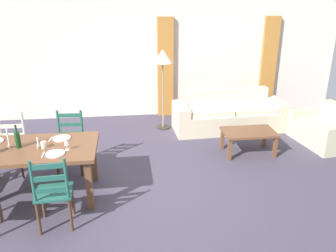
{
  "coord_description": "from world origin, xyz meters",
  "views": [
    {
      "loc": [
        -0.07,
        -4.35,
        2.63
      ],
      "look_at": [
        0.53,
        0.49,
        0.75
      ],
      "focal_mm": 36.45,
      "sensor_mm": 36.0,
      "label": 1
    }
  ],
  "objects": [
    {
      "name": "dining_chair_near_right",
      "position": [
        -0.98,
        -0.79,
        0.48
      ],
      "size": [
        0.45,
        0.43,
        0.96
      ],
      "color": "#225B4E",
      "rests_on": "ground_plane"
    },
    {
      "name": "dining_table",
      "position": [
        -1.46,
        -0.07,
        0.66
      ],
      "size": [
        1.9,
        0.96,
        0.75
      ],
      "color": "brown",
      "rests_on": "ground_plane"
    },
    {
      "name": "couch",
      "position": [
        2.0,
        2.14,
        0.29
      ],
      "size": [
        2.31,
        0.89,
        0.8
      ],
      "color": "beige",
      "rests_on": "ground_plane"
    },
    {
      "name": "fork_far_right",
      "position": [
        -1.16,
        0.18,
        0.75
      ],
      "size": [
        0.03,
        0.17,
        0.01
      ],
      "primitive_type": "cube",
      "rotation": [
        0.0,
        0.0,
        -0.1
      ],
      "color": "silver",
      "rests_on": "dining_table"
    },
    {
      "name": "coffee_cup_primary",
      "position": [
        -1.19,
        -0.1,
        0.8
      ],
      "size": [
        0.07,
        0.07,
        0.09
      ],
      "primitive_type": "cylinder",
      "color": "silver",
      "rests_on": "dining_table"
    },
    {
      "name": "dining_chair_far_left",
      "position": [
        -1.88,
        0.71,
        0.48
      ],
      "size": [
        0.44,
        0.42,
        0.96
      ],
      "color": "beige",
      "rests_on": "ground_plane"
    },
    {
      "name": "ground_plane",
      "position": [
        0.0,
        0.0,
        -0.01
      ],
      "size": [
        9.6,
        9.6,
        0.02
      ],
      "primitive_type": "cube",
      "color": "#423C4D"
    },
    {
      "name": "wall_far",
      "position": [
        0.0,
        3.3,
        1.35
      ],
      "size": [
        9.6,
        0.16,
        2.7
      ],
      "primitive_type": "cube",
      "color": "silver",
      "rests_on": "ground_plane"
    },
    {
      "name": "armchair_upholstered",
      "position": [
        3.62,
        1.19,
        0.25
      ],
      "size": [
        0.95,
        1.26,
        0.72
      ],
      "color": "beige",
      "rests_on": "ground_plane"
    },
    {
      "name": "dining_chair_far_right",
      "position": [
        -0.99,
        0.68,
        0.48
      ],
      "size": [
        0.44,
        0.42,
        0.96
      ],
      "color": "#215A47",
      "rests_on": "ground_plane"
    },
    {
      "name": "candle_tall",
      "position": [
        -1.64,
        -0.05,
        0.83
      ],
      "size": [
        0.05,
        0.05,
        0.28
      ],
      "color": "#998C66",
      "rests_on": "dining_table"
    },
    {
      "name": "standing_lamp",
      "position": [
        0.65,
        2.33,
        1.41
      ],
      "size": [
        0.4,
        0.4,
        1.64
      ],
      "color": "#332D28",
      "rests_on": "ground_plane"
    },
    {
      "name": "dinner_plate_near_right",
      "position": [
        -1.01,
        -0.32,
        0.76
      ],
      "size": [
        0.24,
        0.24,
        0.02
      ],
      "primitive_type": "cylinder",
      "color": "white",
      "rests_on": "dining_table"
    },
    {
      "name": "candle_short",
      "position": [
        -1.26,
        -0.11,
        0.79
      ],
      "size": [
        0.05,
        0.05,
        0.15
      ],
      "color": "#998C66",
      "rests_on": "dining_table"
    },
    {
      "name": "wine_glass_near_right",
      "position": [
        -0.88,
        -0.21,
        0.86
      ],
      "size": [
        0.06,
        0.06,
        0.16
      ],
      "color": "white",
      "rests_on": "dining_table"
    },
    {
      "name": "fork_near_right",
      "position": [
        -1.16,
        -0.32,
        0.75
      ],
      "size": [
        0.02,
        0.17,
        0.01
      ],
      "primitive_type": "cube",
      "rotation": [
        0.0,
        0.0,
        0.0
      ],
      "color": "silver",
      "rests_on": "dining_table"
    },
    {
      "name": "curtain_panel_left",
      "position": [
        0.8,
        3.16,
        1.1
      ],
      "size": [
        0.35,
        0.08,
        2.2
      ],
      "primitive_type": "cube",
      "color": "#B47431",
      "rests_on": "ground_plane"
    },
    {
      "name": "dinner_plate_far_right",
      "position": [
        -1.01,
        0.18,
        0.76
      ],
      "size": [
        0.24,
        0.24,
        0.02
      ],
      "primitive_type": "cylinder",
      "color": "white",
      "rests_on": "dining_table"
    },
    {
      "name": "coffee_table",
      "position": [
        2.0,
        0.93,
        0.36
      ],
      "size": [
        0.9,
        0.56,
        0.42
      ],
      "color": "brown",
      "rests_on": "ground_plane"
    },
    {
      "name": "wine_bottle",
      "position": [
        -1.52,
        -0.05,
        0.87
      ],
      "size": [
        0.07,
        0.07,
        0.32
      ],
      "color": "#143819",
      "rests_on": "dining_table"
    },
    {
      "name": "curtain_panel_right",
      "position": [
        3.2,
        3.16,
        1.1
      ],
      "size": [
        0.35,
        0.08,
        2.2
      ],
      "primitive_type": "cube",
      "color": "#B47431",
      "rests_on": "ground_plane"
    }
  ]
}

